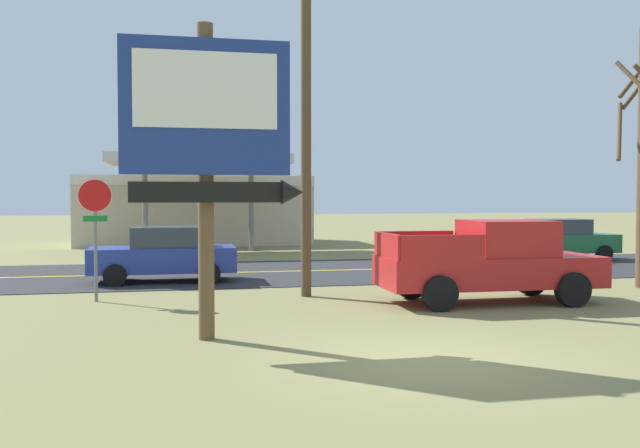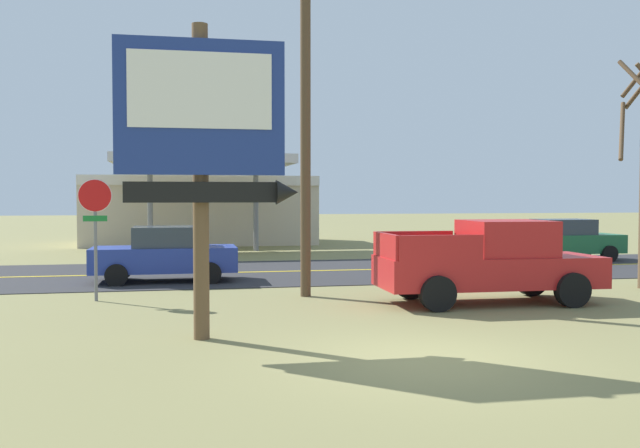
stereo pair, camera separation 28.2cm
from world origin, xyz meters
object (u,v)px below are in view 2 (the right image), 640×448
at_px(car_blue_near_lane, 166,254).
at_px(car_green_far_lane, 566,240).
at_px(utility_pole, 305,97).
at_px(stop_sign, 95,217).
at_px(gas_station, 200,208).
at_px(pickup_red_parked_on_lawn, 491,263).
at_px(motel_sign, 204,134).

height_order(car_blue_near_lane, car_green_far_lane, same).
bearing_deg(car_blue_near_lane, utility_pole, -46.91).
height_order(stop_sign, gas_station, gas_station).
xyz_separation_m(utility_pole, gas_station, (-2.06, 20.86, -3.09)).
bearing_deg(gas_station, car_green_far_lane, -43.34).
relative_size(pickup_red_parked_on_lawn, car_blue_near_lane, 1.24).
relative_size(motel_sign, car_green_far_lane, 1.32).
distance_m(stop_sign, car_green_far_lane, 18.59).
height_order(motel_sign, stop_sign, motel_sign).
bearing_deg(motel_sign, car_green_far_lane, 41.51).
bearing_deg(pickup_red_parked_on_lawn, motel_sign, -155.61).
distance_m(stop_sign, car_blue_near_lane, 4.12).
bearing_deg(pickup_red_parked_on_lawn, utility_pole, 154.54).
bearing_deg(gas_station, motel_sign, -91.36).
distance_m(motel_sign, pickup_red_parked_on_lawn, 7.91).
relative_size(motel_sign, pickup_red_parked_on_lawn, 1.06).
bearing_deg(pickup_red_parked_on_lawn, car_blue_near_lane, 143.12).
bearing_deg(pickup_red_parked_on_lawn, stop_sign, 167.01).
bearing_deg(car_green_far_lane, car_blue_near_lane, -165.39).
xyz_separation_m(motel_sign, car_blue_near_lane, (-0.86, 8.82, -2.79)).
height_order(pickup_red_parked_on_lawn, car_blue_near_lane, pickup_red_parked_on_lawn).
relative_size(motel_sign, car_blue_near_lane, 1.32).
bearing_deg(utility_pole, gas_station, 95.63).
bearing_deg(motel_sign, car_blue_near_lane, 95.59).
distance_m(motel_sign, gas_station, 25.96).
bearing_deg(car_blue_near_lane, pickup_red_parked_on_lawn, -36.88).
xyz_separation_m(pickup_red_parked_on_lawn, car_blue_near_lane, (-7.65, 5.74, -0.13)).
relative_size(utility_pole, pickup_red_parked_on_lawn, 1.82).
relative_size(utility_pole, car_green_far_lane, 2.26).
height_order(stop_sign, pickup_red_parked_on_lawn, stop_sign).
bearing_deg(stop_sign, pickup_red_parked_on_lawn, -12.99).
distance_m(stop_sign, utility_pole, 5.93).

